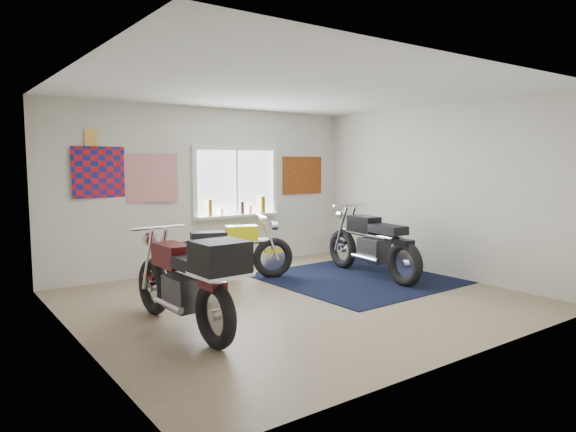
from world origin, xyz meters
TOP-DOWN VIEW (x-y plane):
  - ground at (0.00, 0.00)m, footprint 5.50×5.50m
  - room_shell at (0.00, 0.00)m, footprint 5.50×5.50m
  - navy_rug at (1.45, 0.44)m, footprint 2.56×2.66m
  - window_assembly at (0.50, 2.47)m, footprint 1.66×0.17m
  - oil_bottles at (0.59, 2.40)m, footprint 1.12×0.09m
  - flag_display at (-1.90, 2.48)m, footprint 1.60×0.10m
  - triumph_poster at (1.95, 2.48)m, footprint 0.90×0.03m
  - yellow_triumph at (-0.18, 1.50)m, footprint 1.89×0.83m
  - black_chrome_bike at (1.75, 0.42)m, footprint 0.67×2.18m
  - maroon_tourer at (-1.74, -0.38)m, footprint 0.64×2.12m

SIDE VIEW (x-z plane):
  - ground at x=0.00m, z-range 0.00..0.00m
  - navy_rug at x=1.45m, z-range 0.00..0.01m
  - yellow_triumph at x=-0.18m, z-range -0.06..0.93m
  - black_chrome_bike at x=1.75m, z-range -0.07..1.05m
  - maroon_tourer at x=-1.74m, z-range 0.02..1.10m
  - oil_bottles at x=0.59m, z-range 0.88..1.18m
  - window_assembly at x=0.50m, z-range 0.74..2.00m
  - triumph_poster at x=1.95m, z-range 1.20..1.90m
  - room_shell at x=0.00m, z-range -1.11..4.39m
  - flag_display at x=-1.90m, z-range 1.56..2.73m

